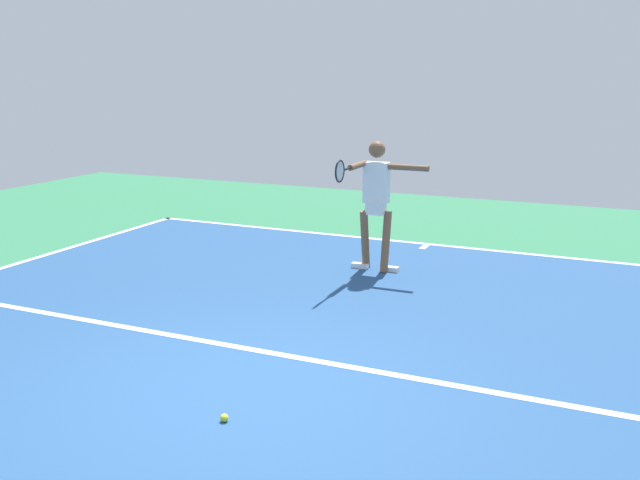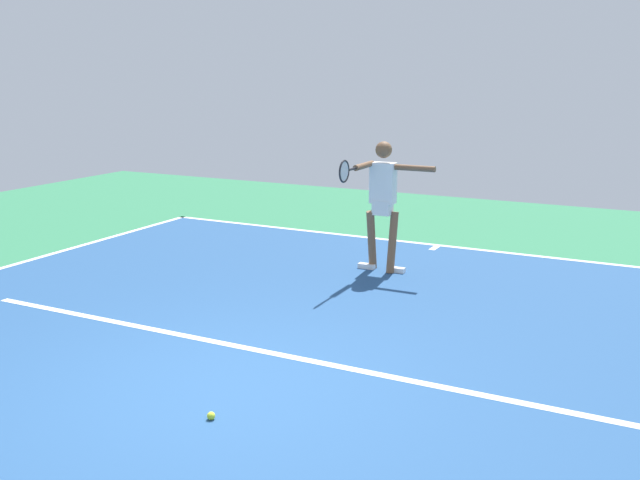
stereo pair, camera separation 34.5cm
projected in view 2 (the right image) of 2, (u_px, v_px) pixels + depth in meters
name	position (u px, v px, depth m)	size (l,w,h in m)	color
ground_plane	(221.00, 392.00, 6.28)	(21.46, 21.46, 0.00)	#2D754C
court_surface	(221.00, 392.00, 6.28)	(10.32, 12.33, 0.00)	navy
court_line_baseline_near	(438.00, 245.00, 11.59)	(10.32, 0.10, 0.01)	white
court_line_service	(277.00, 354.00, 7.12)	(7.74, 0.10, 0.01)	white
court_line_centre_mark	(434.00, 248.00, 11.41)	(0.10, 0.30, 0.01)	white
tennis_player	(382.00, 197.00, 9.86)	(1.07, 1.19, 1.82)	brown
tennis_ball_near_player	(211.00, 416.00, 5.77)	(0.07, 0.07, 0.07)	#CCE033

